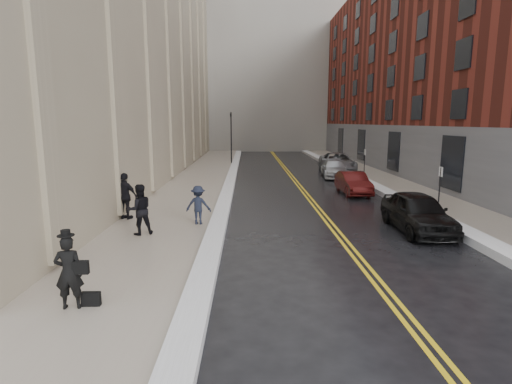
{
  "coord_description": "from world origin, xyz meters",
  "views": [
    {
      "loc": [
        -0.99,
        -10.01,
        4.26
      ],
      "look_at": [
        -0.67,
        5.09,
        1.6
      ],
      "focal_mm": 28.0,
      "sensor_mm": 36.0,
      "label": 1
    }
  ],
  "objects_px": {
    "car_silver_far": "(337,162)",
    "pedestrian_main": "(69,272)",
    "car_black": "(418,212)",
    "pedestrian_a": "(140,210)",
    "pedestrian_c": "(125,196)",
    "pedestrian_b": "(198,205)",
    "car_maroon": "(353,183)",
    "car_silver_near": "(334,169)"
  },
  "relations": [
    {
      "from": "car_silver_far",
      "to": "pedestrian_main",
      "type": "relative_size",
      "value": 3.52
    },
    {
      "from": "car_black",
      "to": "pedestrian_a",
      "type": "distance_m",
      "value": 10.67
    },
    {
      "from": "pedestrian_main",
      "to": "pedestrian_c",
      "type": "distance_m",
      "value": 8.45
    },
    {
      "from": "car_silver_far",
      "to": "pedestrian_c",
      "type": "bearing_deg",
      "value": -122.5
    },
    {
      "from": "car_silver_far",
      "to": "pedestrian_b",
      "type": "xyz_separation_m",
      "value": [
        -9.72,
        -18.11,
        0.12
      ]
    },
    {
      "from": "car_maroon",
      "to": "pedestrian_c",
      "type": "bearing_deg",
      "value": -150.84
    },
    {
      "from": "car_maroon",
      "to": "pedestrian_a",
      "type": "bearing_deg",
      "value": -139.43
    },
    {
      "from": "car_silver_far",
      "to": "pedestrian_main",
      "type": "distance_m",
      "value": 28.08
    },
    {
      "from": "car_black",
      "to": "car_silver_near",
      "type": "xyz_separation_m",
      "value": [
        0.09,
        15.65,
        -0.12
      ]
    },
    {
      "from": "car_black",
      "to": "car_silver_near",
      "type": "bearing_deg",
      "value": 90.8
    },
    {
      "from": "car_silver_far",
      "to": "pedestrian_b",
      "type": "relative_size",
      "value": 3.74
    },
    {
      "from": "car_black",
      "to": "pedestrian_c",
      "type": "relative_size",
      "value": 2.28
    },
    {
      "from": "pedestrian_main",
      "to": "pedestrian_a",
      "type": "xyz_separation_m",
      "value": [
        -0.01,
        5.94,
        0.1
      ]
    },
    {
      "from": "car_silver_near",
      "to": "car_maroon",
      "type": "bearing_deg",
      "value": -88.33
    },
    {
      "from": "car_black",
      "to": "pedestrian_b",
      "type": "xyz_separation_m",
      "value": [
        -8.68,
        0.74,
        0.17
      ]
    },
    {
      "from": "car_maroon",
      "to": "car_silver_far",
      "type": "distance_m",
      "value": 10.64
    },
    {
      "from": "pedestrian_a",
      "to": "pedestrian_c",
      "type": "xyz_separation_m",
      "value": [
        -1.24,
        2.41,
        0.05
      ]
    },
    {
      "from": "pedestrian_b",
      "to": "pedestrian_c",
      "type": "bearing_deg",
      "value": -10.58
    },
    {
      "from": "pedestrian_b",
      "to": "pedestrian_c",
      "type": "xyz_separation_m",
      "value": [
        -3.21,
        0.93,
        0.21
      ]
    },
    {
      "from": "car_silver_near",
      "to": "pedestrian_b",
      "type": "distance_m",
      "value": 17.3
    },
    {
      "from": "pedestrian_a",
      "to": "pedestrian_b",
      "type": "height_order",
      "value": "pedestrian_a"
    },
    {
      "from": "pedestrian_main",
      "to": "pedestrian_a",
      "type": "bearing_deg",
      "value": -97.58
    },
    {
      "from": "car_silver_near",
      "to": "pedestrian_a",
      "type": "distance_m",
      "value": 19.61
    },
    {
      "from": "pedestrian_a",
      "to": "car_silver_near",
      "type": "bearing_deg",
      "value": -147.8
    },
    {
      "from": "car_silver_near",
      "to": "pedestrian_c",
      "type": "height_order",
      "value": "pedestrian_c"
    },
    {
      "from": "car_maroon",
      "to": "pedestrian_b",
      "type": "bearing_deg",
      "value": -138.5
    },
    {
      "from": "pedestrian_main",
      "to": "pedestrian_b",
      "type": "relative_size",
      "value": 1.06
    },
    {
      "from": "car_black",
      "to": "car_silver_near",
      "type": "relative_size",
      "value": 1.0
    },
    {
      "from": "car_silver_far",
      "to": "pedestrian_main",
      "type": "xyz_separation_m",
      "value": [
        -11.67,
        -25.54,
        0.17
      ]
    },
    {
      "from": "car_maroon",
      "to": "car_silver_near",
      "type": "relative_size",
      "value": 0.88
    },
    {
      "from": "car_maroon",
      "to": "pedestrian_c",
      "type": "xyz_separation_m",
      "value": [
        -11.52,
        -6.63,
        0.49
      ]
    },
    {
      "from": "car_black",
      "to": "car_silver_near",
      "type": "height_order",
      "value": "car_black"
    },
    {
      "from": "pedestrian_c",
      "to": "car_silver_near",
      "type": "bearing_deg",
      "value": -109.48
    },
    {
      "from": "car_maroon",
      "to": "pedestrian_a",
      "type": "height_order",
      "value": "pedestrian_a"
    },
    {
      "from": "car_silver_near",
      "to": "pedestrian_main",
      "type": "height_order",
      "value": "pedestrian_main"
    },
    {
      "from": "car_maroon",
      "to": "car_silver_near",
      "type": "height_order",
      "value": "car_maroon"
    },
    {
      "from": "pedestrian_main",
      "to": "car_black",
      "type": "bearing_deg",
      "value": -155.52
    },
    {
      "from": "car_black",
      "to": "car_silver_far",
      "type": "xyz_separation_m",
      "value": [
        1.04,
        18.84,
        0.05
      ]
    },
    {
      "from": "pedestrian_a",
      "to": "pedestrian_c",
      "type": "distance_m",
      "value": 2.71
    },
    {
      "from": "car_black",
      "to": "car_maroon",
      "type": "height_order",
      "value": "car_black"
    },
    {
      "from": "car_silver_far",
      "to": "pedestrian_c",
      "type": "height_order",
      "value": "pedestrian_c"
    },
    {
      "from": "car_maroon",
      "to": "car_silver_near",
      "type": "distance_m",
      "value": 7.37
    }
  ]
}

